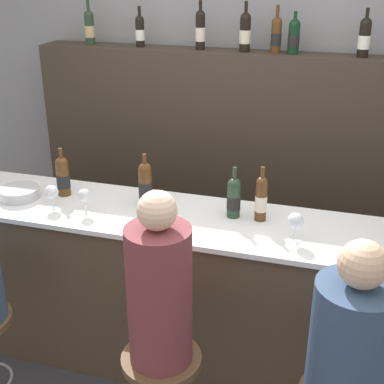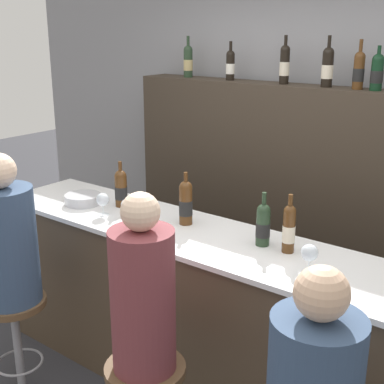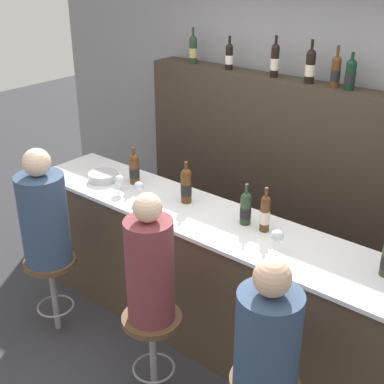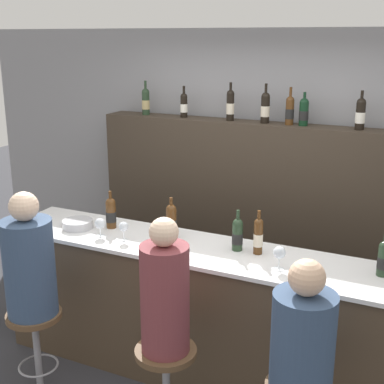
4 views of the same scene
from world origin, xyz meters
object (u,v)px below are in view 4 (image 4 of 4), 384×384
(wine_glass_2, at_px, (279,253))
(wine_bottle_counter_0, at_px, (111,213))
(wine_bottle_backbar_4, at_px, (290,110))
(wine_bottle_counter_3, at_px, (258,236))
(wine_bottle_backbar_3, at_px, (265,107))
(wine_bottle_backbar_5, at_px, (304,112))
(wine_bottle_backbar_2, at_px, (230,105))
(wine_glass_0, at_px, (100,224))
(wine_bottle_backbar_0, at_px, (146,101))
(guest_seated_middle, at_px, (165,294))
(wine_bottle_counter_4, at_px, (383,258))
(bar_stool_middle, at_px, (166,368))
(wine_bottle_counter_2, at_px, (237,234))
(guest_seated_left, at_px, (29,263))
(wine_bottle_backbar_6, at_px, (360,114))
(wine_bottle_counter_1, at_px, (171,221))
(guest_seated_right, at_px, (303,335))
(wine_glass_1, at_px, (124,227))
(metal_bowl, at_px, (78,224))
(wine_bottle_backbar_1, at_px, (184,105))
(bar_stool_left, at_px, (35,330))

(wine_glass_2, bearing_deg, wine_bottle_counter_0, 172.34)
(wine_bottle_backbar_4, bearing_deg, wine_bottle_counter_3, -83.56)
(wine_bottle_backbar_3, relative_size, wine_bottle_backbar_4, 1.07)
(wine_bottle_counter_0, xyz_separation_m, wine_glass_2, (1.44, -0.19, -0.01))
(wine_bottle_backbar_5, bearing_deg, wine_bottle_backbar_2, 180.00)
(wine_bottle_counter_0, distance_m, wine_glass_0, 0.20)
(wine_bottle_backbar_0, height_order, guest_seated_middle, wine_bottle_backbar_0)
(wine_bottle_counter_4, distance_m, wine_glass_2, 0.65)
(wine_bottle_counter_0, bearing_deg, wine_bottle_counter_4, 0.00)
(bar_stool_middle, bearing_deg, wine_bottle_counter_2, 77.68)
(wine_glass_0, distance_m, guest_seated_left, 0.63)
(wine_bottle_counter_4, relative_size, wine_glass_0, 2.00)
(wine_bottle_counter_4, distance_m, wine_bottle_backbar_6, 1.41)
(wine_bottle_backbar_3, bearing_deg, wine_bottle_counter_1, -106.78)
(wine_bottle_counter_2, relative_size, guest_seated_right, 0.39)
(wine_bottle_backbar_3, height_order, bar_stool_middle, wine_bottle_backbar_3)
(wine_bottle_backbar_3, height_order, wine_glass_1, wine_bottle_backbar_3)
(wine_bottle_backbar_2, distance_m, metal_bowl, 1.71)
(wine_glass_2, bearing_deg, guest_seated_left, -159.93)
(wine_bottle_backbar_2, height_order, guest_seated_left, wine_bottle_backbar_2)
(wine_bottle_backbar_2, relative_size, wine_bottle_backbar_4, 1.06)
(wine_bottle_backbar_2, height_order, metal_bowl, wine_bottle_backbar_2)
(wine_bottle_backbar_0, xyz_separation_m, wine_bottle_backbar_3, (1.20, 0.00, 0.01))
(wine_glass_1, relative_size, guest_seated_middle, 0.17)
(wine_bottle_backbar_0, relative_size, wine_bottle_backbar_1, 1.12)
(wine_bottle_counter_1, bearing_deg, wine_bottle_backbar_2, 89.29)
(wine_bottle_counter_4, bearing_deg, wine_bottle_backbar_0, 154.65)
(metal_bowl, xyz_separation_m, guest_seated_middle, (1.14, -0.66, -0.06))
(wine_bottle_backbar_5, relative_size, wine_glass_2, 1.76)
(wine_bottle_backbar_6, xyz_separation_m, metal_bowl, (-1.93, -1.25, -0.84))
(bar_stool_middle, height_order, guest_seated_middle, guest_seated_middle)
(wine_bottle_counter_1, xyz_separation_m, wine_bottle_counter_3, (0.69, 0.00, -0.00))
(wine_bottle_backbar_1, distance_m, wine_bottle_backbar_5, 1.13)
(wine_bottle_backbar_1, bearing_deg, wine_bottle_backbar_0, 180.00)
(wine_bottle_counter_0, bearing_deg, bar_stool_middle, -40.69)
(guest_seated_middle, bearing_deg, guest_seated_right, 0.00)
(wine_glass_2, relative_size, guest_seated_middle, 0.19)
(wine_bottle_counter_0, relative_size, wine_bottle_backbar_5, 1.07)
(guest_seated_left, bearing_deg, wine_bottle_backbar_5, 54.08)
(wine_bottle_counter_2, distance_m, wine_bottle_backbar_2, 1.46)
(wine_glass_2, bearing_deg, bar_stool_left, -159.93)
(wine_bottle_backbar_5, xyz_separation_m, wine_glass_1, (-0.98, -1.32, -0.75))
(wine_bottle_backbar_0, distance_m, bar_stool_left, 2.38)
(wine_bottle_counter_4, height_order, wine_bottle_backbar_4, wine_bottle_backbar_4)
(wine_glass_1, bearing_deg, wine_bottle_backbar_5, 53.43)
(wine_bottle_counter_1, height_order, wine_glass_2, wine_bottle_counter_1)
(wine_bottle_backbar_4, distance_m, guest_seated_right, 2.23)
(wine_bottle_backbar_3, bearing_deg, wine_bottle_backbar_6, 0.00)
(wine_glass_2, bearing_deg, bar_stool_middle, -132.51)
(wine_bottle_counter_3, xyz_separation_m, metal_bowl, (-1.47, -0.12, -0.10))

